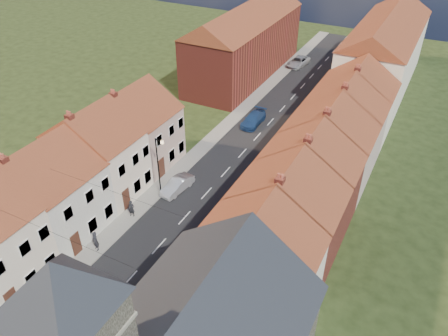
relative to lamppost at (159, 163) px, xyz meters
The scene contains 22 objects.
road 11.27m from the lamppost, 69.13° to the left, with size 7.00×90.00×0.02m, color black.
pavement_left 10.60m from the lamppost, 93.36° to the left, with size 1.80×90.00×0.12m, color slate.
pavement_right 13.40m from the lamppost, 50.61° to the left, with size 1.80×90.00×0.12m, color slate.
cottage_r_tudor 15.01m from the lamppost, 29.18° to the right, with size 8.30×5.20×9.00m.
cottage_r_white_near 13.28m from the lamppost, ahead, with size 8.30×6.00×9.00m.
cottage_r_cream_mid 13.60m from the lamppost, 14.93° to the left, with size 8.30×5.20×9.00m.
cottage_r_pink 15.87m from the lamppost, 34.16° to the left, with size 8.30×6.00×9.00m.
cottage_r_white_far 19.42m from the lamppost, 47.48° to the left, with size 8.30×5.20×9.00m.
cottage_r_cream_far 23.68m from the lamppost, 56.35° to the left, with size 8.30×6.00×9.00m.
cottage_l_white 9.78m from the lamppost, 124.27° to the right, with size 8.30×6.90×8.80m.
cottage_l_brick_mid 5.91m from the lamppost, 160.41° to the right, with size 8.30×5.70×9.10m.
cottage_l_pink 6.75m from the lamppost, 144.97° to the left, with size 8.30×6.30×8.80m.
block_right_far 37.42m from the lamppost, 69.46° to the left, with size 8.30×24.20×10.50m.
block_left_far 30.55m from the lamppost, 100.37° to the left, with size 8.30×24.20×10.50m.
lamppost is the anchor object (origin of this frame).
car_near 14.83m from the lamppost, 80.86° to the right, with size 1.57×3.91×1.33m, color black.
car_mid 3.29m from the lamppost, 44.62° to the left, with size 1.36×3.90×1.29m, color silver.
car_far 16.93m from the lamppost, 82.65° to the left, with size 1.87×4.60×1.34m, color navy.
car_distant 37.04m from the lamppost, 89.05° to the left, with size 2.27×4.93×1.37m, color #B8BCC0.
pedestrian_left 9.07m from the lamppost, 92.70° to the right, with size 0.66×0.43×1.82m, color #222228.
pedestrian_right 14.32m from the lamppost, 50.72° to the right, with size 0.77×0.60×1.58m, color black.
pedestrian_left_b 4.79m from the lamppost, 95.88° to the right, with size 0.59×0.39×1.62m, color black.
Camera 1 is at (16.76, -6.51, 25.91)m, focal length 35.00 mm.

